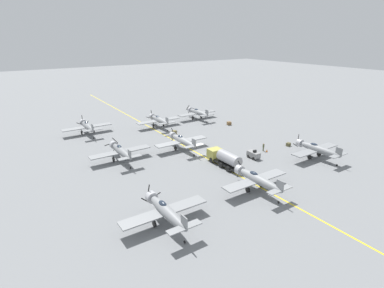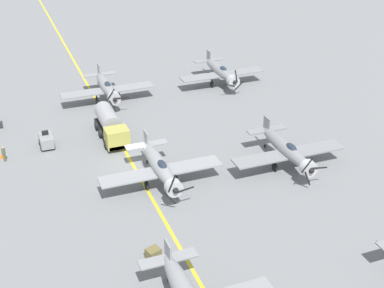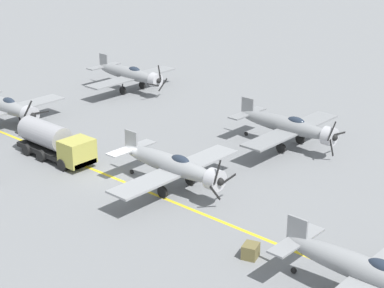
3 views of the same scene
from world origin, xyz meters
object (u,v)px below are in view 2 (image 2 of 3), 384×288
ground_crew_walking (4,153)px  supply_crate_by_tanker (153,253)px  airplane_near_left (221,72)px  tow_tractor (46,140)px  airplane_mid_center (160,167)px  airplane_mid_left (287,150)px  fuel_tanker (111,126)px  airplane_near_center (107,87)px  traffic_cone (2,156)px

ground_crew_walking → supply_crate_by_tanker: size_ratio=1.61×
airplane_near_left → tow_tractor: 27.32m
airplane_near_left → airplane_mid_center: bearing=60.3°
airplane_mid_left → fuel_tanker: size_ratio=1.50×
airplane_near_center → ground_crew_walking: 18.09m
supply_crate_by_tanker → traffic_cone: (10.25, -21.28, -0.17)m
airplane_near_left → airplane_mid_left: bearing=89.3°
fuel_tanker → supply_crate_by_tanker: size_ratio=7.49×
airplane_near_left → traffic_cone: airplane_near_left is taller
airplane_mid_left → ground_crew_walking: airplane_mid_left is taller
airplane_near_left → traffic_cone: bearing=26.4°
airplane_near_center → supply_crate_by_tanker: 32.47m
airplane_near_center → tow_tractor: (9.16, 9.99, -1.22)m
airplane_mid_center → traffic_cone: (14.15, -11.08, -1.74)m
airplane_mid_left → airplane_mid_center: size_ratio=1.00×
airplane_near_left → ground_crew_walking: airplane_near_left is taller
ground_crew_walking → supply_crate_by_tanker: ground_crew_walking is taller
tow_tractor → ground_crew_walking: (4.57, 1.74, 0.15)m
airplane_near_left → tow_tractor: airplane_near_left is taller
airplane_near_center → tow_tractor: bearing=52.6°
airplane_mid_center → tow_tractor: size_ratio=4.62×
airplane_mid_left → airplane_near_left: bearing=-87.0°
airplane_mid_left → airplane_near_left: (-2.92, -23.38, 0.00)m
airplane_near_left → traffic_cone: 32.21m
airplane_near_center → supply_crate_by_tanker: airplane_near_center is taller
fuel_tanker → tow_tractor: size_ratio=3.08×
airplane_mid_left → fuel_tanker: bearing=-30.1°
tow_tractor → traffic_cone: bearing=11.1°
fuel_tanker → airplane_near_center: bearing=-100.7°
airplane_near_center → airplane_mid_center: (-0.14, 22.01, 0.00)m
airplane_mid_left → supply_crate_by_tanker: (17.07, 8.86, -1.57)m
airplane_near_center → ground_crew_walking: bearing=45.7°
ground_crew_walking → airplane_near_center: bearing=-139.5°
airplane_mid_center → airplane_near_left: size_ratio=1.00×
ground_crew_walking → traffic_cone: ground_crew_walking is taller
airplane_near_center → airplane_mid_center: 22.01m
airplane_near_center → traffic_cone: airplane_near_center is taller
airplane_near_center → tow_tractor: size_ratio=4.62×
fuel_tanker → tow_tractor: 7.24m
airplane_near_center → ground_crew_walking: airplane_near_center is taller
tow_tractor → ground_crew_walking: bearing=20.9°
airplane_mid_left → traffic_cone: bearing=-14.3°
airplane_mid_center → tow_tractor: (9.30, -12.02, -1.22)m
airplane_mid_center → airplane_near_center: bearing=-101.4°
airplane_near_center → fuel_tanker: size_ratio=1.50×
traffic_cone → ground_crew_walking: bearing=109.5°
tow_tractor → ground_crew_walking: size_ratio=1.51×
airplane_near_left → supply_crate_by_tanker: (19.98, 32.25, -1.57)m
airplane_mid_left → airplane_mid_center: (13.17, -1.34, 0.00)m
airplane_near_left → fuel_tanker: size_ratio=1.50×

